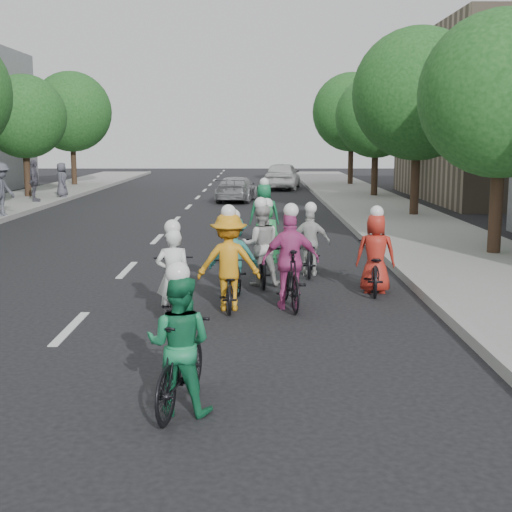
{
  "coord_description": "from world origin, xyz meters",
  "views": [
    {
      "loc": [
        2.9,
        -10.8,
        2.94
      ],
      "look_at": [
        2.91,
        0.9,
        1.0
      ],
      "focal_mm": 50.0,
      "sensor_mm": 36.0,
      "label": 1
    }
  ],
  "objects_px": {
    "cyclist_6": "(261,254)",
    "follow_car_lead": "(237,189)",
    "cyclist_3": "(290,270)",
    "cyclist_8": "(310,250)",
    "cyclist_4": "(375,262)",
    "spectator_2": "(62,180)",
    "spectator_1": "(34,181)",
    "follow_car_trail": "(282,176)",
    "cyclist_7": "(234,260)",
    "cyclist_2": "(229,270)",
    "cyclist_0": "(174,287)",
    "cyclist_1": "(180,355)",
    "cyclist_9": "(264,220)",
    "cyclist_5": "(267,248)",
    "spectator_0": "(1,189)"
  },
  "relations": [
    {
      "from": "cyclist_3",
      "to": "spectator_0",
      "type": "xyz_separation_m",
      "value": [
        -9.81,
        13.63,
        0.43
      ]
    },
    {
      "from": "cyclist_3",
      "to": "cyclist_5",
      "type": "xyz_separation_m",
      "value": [
        -0.36,
        3.09,
        -0.1
      ]
    },
    {
      "from": "cyclist_1",
      "to": "cyclist_8",
      "type": "distance_m",
      "value": 8.1
    },
    {
      "from": "cyclist_2",
      "to": "spectator_1",
      "type": "xyz_separation_m",
      "value": [
        -9.38,
        19.69,
        0.38
      ]
    },
    {
      "from": "cyclist_7",
      "to": "cyclist_8",
      "type": "height_order",
      "value": "cyclist_7"
    },
    {
      "from": "cyclist_6",
      "to": "cyclist_8",
      "type": "relative_size",
      "value": 1.01
    },
    {
      "from": "cyclist_6",
      "to": "cyclist_9",
      "type": "xyz_separation_m",
      "value": [
        0.14,
        5.57,
        0.06
      ]
    },
    {
      "from": "follow_car_lead",
      "to": "spectator_1",
      "type": "xyz_separation_m",
      "value": [
        -8.97,
        -1.8,
        0.49
      ]
    },
    {
      "from": "cyclist_9",
      "to": "follow_car_lead",
      "type": "height_order",
      "value": "cyclist_9"
    },
    {
      "from": "cyclist_6",
      "to": "cyclist_7",
      "type": "relative_size",
      "value": 1.11
    },
    {
      "from": "cyclist_1",
      "to": "cyclist_2",
      "type": "bearing_deg",
      "value": -83.29
    },
    {
      "from": "cyclist_5",
      "to": "cyclist_7",
      "type": "distance_m",
      "value": 1.91
    },
    {
      "from": "cyclist_4",
      "to": "cyclist_5",
      "type": "bearing_deg",
      "value": -32.51
    },
    {
      "from": "cyclist_8",
      "to": "follow_car_lead",
      "type": "distance_m",
      "value": 18.42
    },
    {
      "from": "cyclist_5",
      "to": "cyclist_6",
      "type": "relative_size",
      "value": 0.94
    },
    {
      "from": "cyclist_0",
      "to": "cyclist_9",
      "type": "distance_m",
      "value": 8.65
    },
    {
      "from": "cyclist_0",
      "to": "cyclist_3",
      "type": "relative_size",
      "value": 1.05
    },
    {
      "from": "cyclist_0",
      "to": "follow_car_trail",
      "type": "bearing_deg",
      "value": -102.7
    },
    {
      "from": "cyclist_0",
      "to": "spectator_1",
      "type": "distance_m",
      "value": 22.22
    },
    {
      "from": "cyclist_6",
      "to": "follow_car_lead",
      "type": "distance_m",
      "value": 19.41
    },
    {
      "from": "cyclist_1",
      "to": "cyclist_2",
      "type": "distance_m",
      "value": 4.67
    },
    {
      "from": "cyclist_1",
      "to": "cyclist_9",
      "type": "distance_m",
      "value": 12.39
    },
    {
      "from": "cyclist_3",
      "to": "cyclist_8",
      "type": "xyz_separation_m",
      "value": [
        0.58,
        3.09,
        -0.13
      ]
    },
    {
      "from": "cyclist_4",
      "to": "cyclist_7",
      "type": "xyz_separation_m",
      "value": [
        -2.72,
        -0.01,
        0.04
      ]
    },
    {
      "from": "cyclist_3",
      "to": "cyclist_4",
      "type": "xyz_separation_m",
      "value": [
        1.69,
        1.32,
        -0.09
      ]
    },
    {
      "from": "cyclist_4",
      "to": "cyclist_8",
      "type": "bearing_deg",
      "value": -49.47
    },
    {
      "from": "cyclist_5",
      "to": "spectator_2",
      "type": "distance_m",
      "value": 21.35
    },
    {
      "from": "cyclist_0",
      "to": "cyclist_6",
      "type": "bearing_deg",
      "value": -123.15
    },
    {
      "from": "cyclist_7",
      "to": "spectator_0",
      "type": "height_order",
      "value": "spectator_0"
    },
    {
      "from": "follow_car_lead",
      "to": "cyclist_8",
      "type": "bearing_deg",
      "value": 104.08
    },
    {
      "from": "cyclist_7",
      "to": "cyclist_3",
      "type": "bearing_deg",
      "value": 117.4
    },
    {
      "from": "spectator_1",
      "to": "follow_car_lead",
      "type": "bearing_deg",
      "value": -91.39
    },
    {
      "from": "cyclist_4",
      "to": "cyclist_7",
      "type": "height_order",
      "value": "cyclist_4"
    },
    {
      "from": "cyclist_5",
      "to": "follow_car_lead",
      "type": "xyz_separation_m",
      "value": [
        -1.12,
        18.3,
        0.0
      ]
    },
    {
      "from": "cyclist_3",
      "to": "cyclist_9",
      "type": "height_order",
      "value": "cyclist_9"
    },
    {
      "from": "cyclist_5",
      "to": "follow_car_trail",
      "type": "bearing_deg",
      "value": -83.67
    },
    {
      "from": "cyclist_3",
      "to": "cyclist_7",
      "type": "bearing_deg",
      "value": -58.16
    },
    {
      "from": "cyclist_4",
      "to": "spectator_2",
      "type": "relative_size",
      "value": 1.15
    },
    {
      "from": "follow_car_trail",
      "to": "spectator_2",
      "type": "bearing_deg",
      "value": 41.94
    },
    {
      "from": "spectator_2",
      "to": "cyclist_0",
      "type": "bearing_deg",
      "value": 177.51
    },
    {
      "from": "cyclist_7",
      "to": "spectator_0",
      "type": "distance_m",
      "value": 15.14
    },
    {
      "from": "cyclist_0",
      "to": "cyclist_3",
      "type": "height_order",
      "value": "cyclist_3"
    },
    {
      "from": "cyclist_8",
      "to": "cyclist_9",
      "type": "height_order",
      "value": "cyclist_9"
    },
    {
      "from": "cyclist_4",
      "to": "cyclist_9",
      "type": "bearing_deg",
      "value": -63.49
    },
    {
      "from": "cyclist_6",
      "to": "cyclist_7",
      "type": "height_order",
      "value": "cyclist_6"
    },
    {
      "from": "follow_car_trail",
      "to": "cyclist_7",
      "type": "bearing_deg",
      "value": 93.62
    },
    {
      "from": "cyclist_2",
      "to": "cyclist_8",
      "type": "relative_size",
      "value": 1.03
    },
    {
      "from": "cyclist_6",
      "to": "cyclist_3",
      "type": "bearing_deg",
      "value": 99.9
    },
    {
      "from": "follow_car_trail",
      "to": "cyclist_8",
      "type": "bearing_deg",
      "value": 96.81
    },
    {
      "from": "follow_car_lead",
      "to": "follow_car_trail",
      "type": "distance_m",
      "value": 8.57
    }
  ]
}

